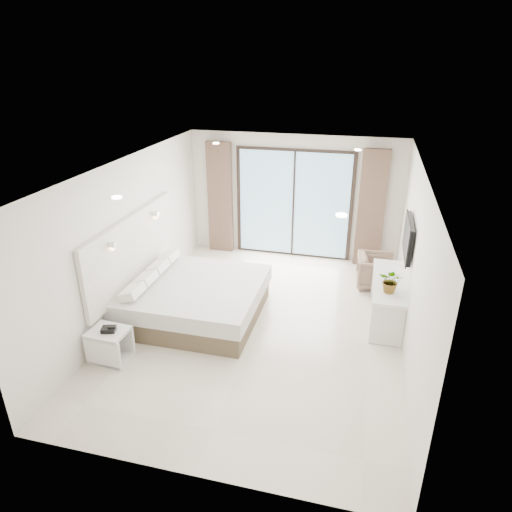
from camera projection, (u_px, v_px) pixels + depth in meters
The scene contains 8 objects.
ground at pixel (260, 325), 7.72m from camera, with size 6.20×6.20×0.00m, color beige.
room_shell at pixel (260, 222), 7.80m from camera, with size 4.62×6.22×2.72m.
bed at pixel (194, 299), 7.89m from camera, with size 2.24×2.13×0.76m.
nightstand at pixel (110, 345), 6.77m from camera, with size 0.58×0.49×0.51m.
phone at pixel (109, 329), 6.64m from camera, with size 0.20×0.15×0.07m, color black.
console_desk at pixel (388, 291), 7.66m from camera, with size 0.53×1.69×0.77m.
plant at pixel (391, 283), 7.13m from camera, with size 0.36×0.40×0.31m, color #33662D.
armchair at pixel (376, 270), 8.89m from camera, with size 0.69×0.65×0.71m, color #8C6F5C.
Camera 1 is at (1.54, -6.39, 4.23)m, focal length 32.00 mm.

